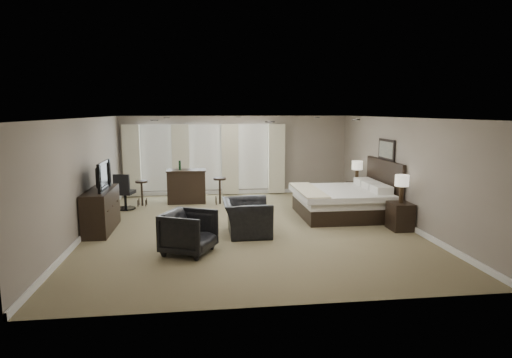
{
  "coord_description": "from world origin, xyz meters",
  "views": [
    {
      "loc": [
        -1.09,
        -9.9,
        2.75
      ],
      "look_at": [
        0.2,
        0.4,
        1.1
      ],
      "focal_mm": 30.0,
      "sensor_mm": 36.0,
      "label": 1
    }
  ],
  "objects": [
    {
      "name": "bar_stool_right",
      "position": [
        -0.6,
        2.69,
        0.4
      ],
      "size": [
        0.42,
        0.42,
        0.8
      ],
      "primitive_type": "cube",
      "rotation": [
        0.0,
        0.0,
        0.13
      ],
      "color": "black",
      "rests_on": "ground"
    },
    {
      "name": "bar_counter",
      "position": [
        -1.59,
        2.98,
        0.51
      ],
      "size": [
        1.17,
        0.61,
        1.02
      ],
      "primitive_type": "cube",
      "color": "black",
      "rests_on": "ground"
    },
    {
      "name": "desk_chair",
      "position": [
        -3.28,
        2.29,
        0.52
      ],
      "size": [
        0.64,
        0.64,
        1.04
      ],
      "primitive_type": "cube",
      "rotation": [
        0.0,
        0.0,
        2.91
      ],
      "color": "black",
      "rests_on": "ground"
    },
    {
      "name": "lamp_far",
      "position": [
        3.47,
        2.24,
        0.96
      ],
      "size": [
        0.32,
        0.32,
        0.66
      ],
      "primitive_type": "cube",
      "color": "beige",
      "rests_on": "nightstand_far"
    },
    {
      "name": "armchair_far",
      "position": [
        -1.39,
        -1.75,
        0.46
      ],
      "size": [
        1.14,
        1.17,
        0.92
      ],
      "primitive_type": "imported",
      "rotation": [
        0.0,
        0.0,
        1.13
      ],
      "color": "black",
      "rests_on": "ground"
    },
    {
      "name": "bed",
      "position": [
        2.58,
        0.79,
        0.74
      ],
      "size": [
        2.32,
        2.22,
        1.48
      ],
      "primitive_type": "cube",
      "color": "silver",
      "rests_on": "ground"
    },
    {
      "name": "wall_art",
      "position": [
        3.7,
        0.79,
        1.75
      ],
      "size": [
        0.04,
        0.96,
        0.56
      ],
      "primitive_type": "cube",
      "color": "slate",
      "rests_on": "room"
    },
    {
      "name": "tv",
      "position": [
        -3.45,
        0.11,
        1.04
      ],
      "size": [
        0.65,
        1.13,
        0.15
      ],
      "primitive_type": "imported",
      "rotation": [
        0.0,
        0.0,
        1.57
      ],
      "color": "black",
      "rests_on": "dresser"
    },
    {
      "name": "dresser",
      "position": [
        -3.45,
        0.11,
        0.48
      ],
      "size": [
        0.54,
        1.67,
        0.97
      ],
      "primitive_type": "cube",
      "color": "black",
      "rests_on": "ground"
    },
    {
      "name": "window_bay",
      "position": [
        -1.0,
        4.11,
        1.2
      ],
      "size": [
        5.25,
        0.2,
        2.3
      ],
      "color": "silver",
      "rests_on": "room"
    },
    {
      "name": "room",
      "position": [
        0.0,
        0.0,
        1.3
      ],
      "size": [
        7.6,
        8.6,
        2.64
      ],
      "color": "#716648",
      "rests_on": "ground"
    },
    {
      "name": "nightstand_far",
      "position": [
        3.47,
        2.24,
        0.32
      ],
      "size": [
        0.47,
        0.58,
        0.63
      ],
      "primitive_type": "cube",
      "color": "black",
      "rests_on": "ground"
    },
    {
      "name": "bar_stool_left",
      "position": [
        -2.88,
        2.72,
        0.37
      ],
      "size": [
        0.45,
        0.45,
        0.75
      ],
      "primitive_type": "cube",
      "rotation": [
        0.0,
        0.0,
        -0.31
      ],
      "color": "black",
      "rests_on": "ground"
    },
    {
      "name": "armchair_near",
      "position": [
        -0.14,
        -0.59,
        0.52
      ],
      "size": [
        0.78,
        1.19,
        1.04
      ],
      "primitive_type": "imported",
      "rotation": [
        0.0,
        0.0,
        1.57
      ],
      "color": "black",
      "rests_on": "ground"
    },
    {
      "name": "nightstand_near",
      "position": [
        3.47,
        -0.66,
        0.32
      ],
      "size": [
        0.48,
        0.59,
        0.64
      ],
      "primitive_type": "cube",
      "color": "black",
      "rests_on": "ground"
    },
    {
      "name": "lamp_near",
      "position": [
        3.47,
        -0.66,
        0.97
      ],
      "size": [
        0.32,
        0.32,
        0.66
      ],
      "primitive_type": "cube",
      "color": "beige",
      "rests_on": "nightstand_near"
    }
  ]
}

